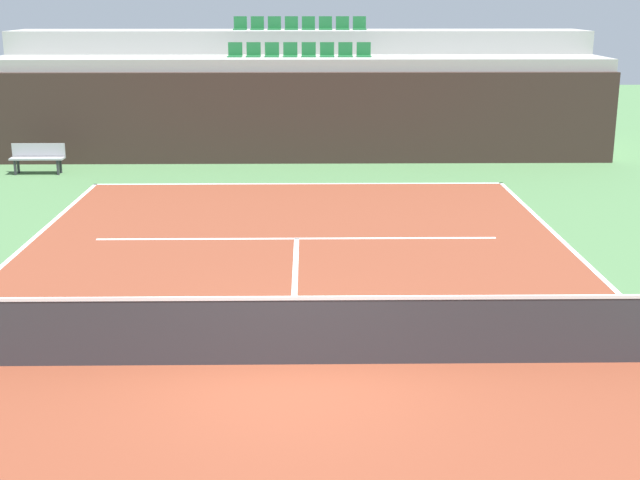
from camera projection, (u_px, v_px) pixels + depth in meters
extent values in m
plane|color=#477042|center=(291.00, 365.00, 11.73)|extent=(80.00, 80.00, 0.00)
cube|color=brown|center=(291.00, 364.00, 11.73)|extent=(11.00, 24.00, 0.01)
cube|color=white|center=(299.00, 184.00, 23.24)|extent=(11.00, 0.10, 0.00)
cube|color=white|center=(297.00, 239.00, 17.89)|extent=(8.26, 0.10, 0.00)
cube|color=white|center=(295.00, 288.00, 14.81)|extent=(0.10, 6.40, 0.00)
cube|color=#33231E|center=(300.00, 118.00, 25.93)|extent=(19.00, 0.30, 2.71)
cube|color=#9E9E99|center=(300.00, 107.00, 27.18)|extent=(19.00, 2.40, 3.07)
cube|color=#9E9E99|center=(300.00, 88.00, 29.39)|extent=(19.00, 2.40, 3.81)
cube|color=#1E6633|center=(235.00, 56.00, 26.73)|extent=(0.44, 0.44, 0.04)
cube|color=#1E6633|center=(235.00, 49.00, 26.87)|extent=(0.44, 0.04, 0.40)
cube|color=#1E6633|center=(253.00, 56.00, 26.74)|extent=(0.44, 0.44, 0.04)
cube|color=#1E6633|center=(254.00, 49.00, 26.88)|extent=(0.44, 0.04, 0.40)
cube|color=#1E6633|center=(272.00, 56.00, 26.75)|extent=(0.44, 0.44, 0.04)
cube|color=#1E6633|center=(272.00, 49.00, 26.89)|extent=(0.44, 0.04, 0.40)
cube|color=#1E6633|center=(290.00, 56.00, 26.76)|extent=(0.44, 0.44, 0.04)
cube|color=#1E6633|center=(290.00, 49.00, 26.89)|extent=(0.44, 0.04, 0.40)
cube|color=#1E6633|center=(309.00, 56.00, 26.77)|extent=(0.44, 0.44, 0.04)
cube|color=#1E6633|center=(309.00, 49.00, 26.90)|extent=(0.44, 0.04, 0.40)
cube|color=#1E6633|center=(327.00, 56.00, 26.78)|extent=(0.44, 0.44, 0.04)
cube|color=#1E6633|center=(327.00, 49.00, 26.91)|extent=(0.44, 0.04, 0.40)
cube|color=#1E6633|center=(346.00, 56.00, 26.78)|extent=(0.44, 0.44, 0.04)
cube|color=#1E6633|center=(345.00, 49.00, 26.92)|extent=(0.44, 0.04, 0.40)
cube|color=#1E6633|center=(364.00, 56.00, 26.79)|extent=(0.44, 0.44, 0.04)
cube|color=#1E6633|center=(364.00, 49.00, 26.93)|extent=(0.44, 0.04, 0.40)
cube|color=#1E6633|center=(240.00, 29.00, 28.85)|extent=(0.44, 0.44, 0.04)
cube|color=#1E6633|center=(240.00, 22.00, 28.98)|extent=(0.44, 0.04, 0.40)
cube|color=#1E6633|center=(257.00, 29.00, 28.86)|extent=(0.44, 0.44, 0.04)
cube|color=#1E6633|center=(257.00, 22.00, 28.99)|extent=(0.44, 0.04, 0.40)
cube|color=#1E6633|center=(274.00, 29.00, 28.87)|extent=(0.44, 0.44, 0.04)
cube|color=#1E6633|center=(274.00, 22.00, 29.00)|extent=(0.44, 0.04, 0.40)
cube|color=#1E6633|center=(291.00, 29.00, 28.88)|extent=(0.44, 0.44, 0.04)
cube|color=#1E6633|center=(291.00, 22.00, 29.01)|extent=(0.44, 0.04, 0.40)
cube|color=#1E6633|center=(308.00, 29.00, 28.88)|extent=(0.44, 0.44, 0.04)
cube|color=#1E6633|center=(308.00, 22.00, 29.02)|extent=(0.44, 0.04, 0.40)
cube|color=#1E6633|center=(326.00, 29.00, 28.89)|extent=(0.44, 0.44, 0.04)
cube|color=#1E6633|center=(325.00, 22.00, 29.03)|extent=(0.44, 0.04, 0.40)
cube|color=#1E6633|center=(343.00, 29.00, 28.90)|extent=(0.44, 0.44, 0.04)
cube|color=#1E6633|center=(342.00, 22.00, 29.03)|extent=(0.44, 0.04, 0.40)
cube|color=#1E6633|center=(360.00, 29.00, 28.91)|extent=(0.44, 0.44, 0.04)
cube|color=#1E6633|center=(359.00, 22.00, 29.04)|extent=(0.44, 0.04, 0.40)
cube|color=#333338|center=(291.00, 332.00, 11.60)|extent=(10.90, 0.02, 0.92)
cube|color=white|center=(291.00, 298.00, 11.47)|extent=(10.90, 0.04, 0.05)
cube|color=#99999E|center=(37.00, 158.00, 24.48)|extent=(1.50, 0.40, 0.05)
cube|color=#99999E|center=(38.00, 150.00, 24.59)|extent=(1.50, 0.04, 0.36)
cube|color=#2D2D33|center=(15.00, 168.00, 24.40)|extent=(0.06, 0.06, 0.42)
cube|color=#2D2D33|center=(58.00, 168.00, 24.42)|extent=(0.06, 0.06, 0.42)
cube|color=#2D2D33|center=(18.00, 166.00, 24.67)|extent=(0.06, 0.06, 0.42)
cube|color=#2D2D33|center=(61.00, 166.00, 24.69)|extent=(0.06, 0.06, 0.42)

